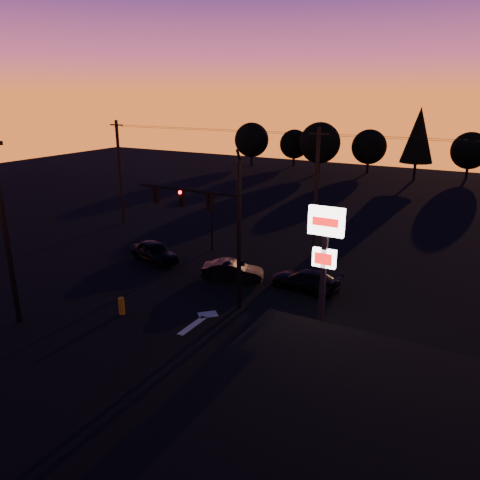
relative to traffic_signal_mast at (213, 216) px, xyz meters
The scene contains 20 objects.
ground 6.35m from the traffic_signal_mast, 88.59° to the right, with size 120.00×120.00×0.00m, color black.
lane_arrow 5.48m from the traffic_signal_mast, 75.57° to the right, with size 1.20×3.10×0.01m.
traffic_signal_mast is the anchor object (origin of this frame).
secondary_signal 9.19m from the traffic_signal_mast, 123.19° to the left, with size 0.30×0.31×4.35m.
parking_lot_light 10.19m from the traffic_signal_mast, 136.63° to the right, with size 1.25×0.30×9.14m.
pylon_sign 7.52m from the traffic_signal_mast, 19.36° to the right, with size 1.50×0.28×6.80m.
utility_pole_0 18.79m from the traffic_signal_mast, 147.82° to the left, with size 1.40×0.26×9.00m.
utility_pole_1 10.23m from the traffic_signal_mast, 78.16° to the left, with size 1.40×0.26×9.00m.
power_wires 10.85m from the traffic_signal_mast, 78.16° to the left, with size 36.00×1.22×0.07m.
bollard 6.76m from the traffic_signal_mast, 132.43° to the right, with size 0.31×0.31×0.93m, color #AF780B.
tree_0 50.96m from the traffic_signal_mast, 115.46° to the left, with size 5.36×5.36×6.74m.
tree_1 51.54m from the traffic_signal_mast, 107.98° to the left, with size 4.54×4.54×5.71m.
tree_2 45.11m from the traffic_signal_mast, 102.68° to the left, with size 5.77×5.78×7.26m.
tree_3 48.18m from the traffic_signal_mast, 94.65° to the left, with size 4.95×4.95×6.22m.
tree_4 45.12m from the traffic_signal_mast, 86.06° to the left, with size 4.18×4.18×9.50m.
tree_5 50.84m from the traffic_signal_mast, 79.69° to the left, with size 4.95×4.95×6.22m.
car_left 9.01m from the traffic_signal_mast, 153.58° to the left, with size 1.63×4.06×1.38m, color black.
car_mid 5.37m from the traffic_signal_mast, 101.16° to the left, with size 1.33×3.80×1.25m, color black.
car_right 7.02m from the traffic_signal_mast, 45.80° to the left, with size 1.73×4.24×1.23m, color black.
suv_parked 11.70m from the traffic_signal_mast, 41.23° to the right, with size 2.46×5.32×1.48m, color black.
Camera 1 is at (12.90, -16.33, 11.24)m, focal length 35.00 mm.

